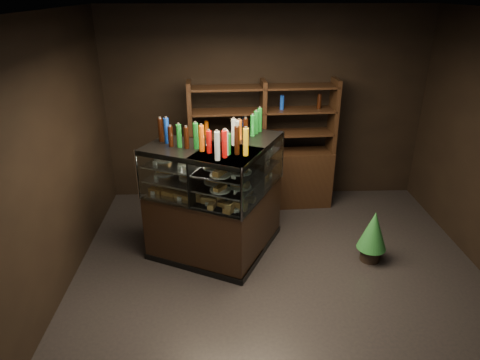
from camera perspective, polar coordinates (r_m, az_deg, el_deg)
The scene contains 7 objects.
ground at distance 5.22m, azimuth 5.53°, elevation -13.75°, with size 5.00×5.00×0.00m, color black.
room_shell at distance 4.30m, azimuth 6.56°, elevation 7.07°, with size 5.02×5.02×3.01m.
display_case at distance 5.46m, azimuth -2.52°, elevation -5.38°, with size 1.84×1.54×1.51m.
food_display at distance 5.18m, azimuth -2.62°, elevation 0.57°, with size 1.43×1.21×0.46m.
bottles_top at distance 5.00m, azimuth -2.76°, elevation 6.01°, with size 1.27×1.07×0.30m.
potted_conifer at distance 5.62m, azimuth 17.38°, elevation -6.33°, with size 0.37×0.37×0.79m.
back_shelving at distance 6.67m, azimuth 2.90°, elevation 1.36°, with size 2.21×0.54×2.00m.
Camera 1 is at (-0.64, -4.07, 3.20)m, focal length 32.00 mm.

